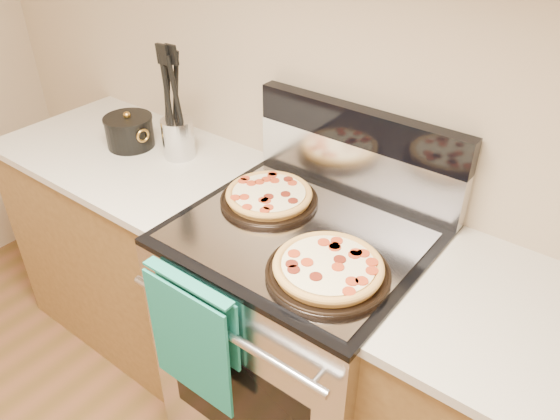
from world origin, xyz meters
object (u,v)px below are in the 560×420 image
Objects in this scene: pepperoni_pizza_back at (269,196)px; utensil_crock at (178,138)px; pepperoni_pizza_front at (328,269)px; range_body at (299,339)px; saucepan at (130,133)px.

utensil_crock is (-0.49, 0.07, 0.04)m from pepperoni_pizza_back.
pepperoni_pizza_back is at bearing 151.75° from pepperoni_pizza_front.
range_body is 0.55m from pepperoni_pizza_front.
range_body is 1.03m from saucepan.
range_body is 5.95× the size of utensil_crock.
range_body is 2.65× the size of pepperoni_pizza_front.
range_body is at bearing -10.94° from utensil_crock.
pepperoni_pizza_back reaches higher than range_body.
pepperoni_pizza_back is at bearing -0.79° from saucepan.
utensil_crock is at bearing 169.06° from range_body.
utensil_crock is at bearing 172.30° from pepperoni_pizza_back.
pepperoni_pizza_front is at bearing -10.74° from saucepan.
pepperoni_pizza_front is (0.36, -0.19, 0.00)m from pepperoni_pizza_back.
utensil_crock is 0.82× the size of saucepan.
saucepan is (-1.07, 0.20, 0.02)m from pepperoni_pizza_front.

